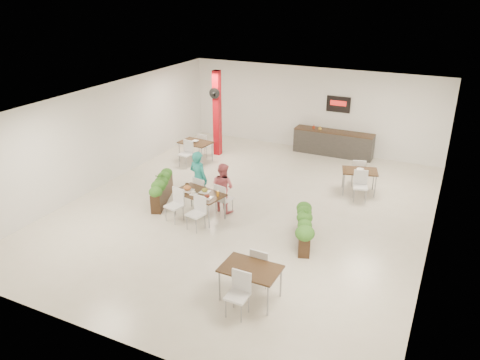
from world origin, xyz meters
name	(u,v)px	position (x,y,z in m)	size (l,w,h in m)	color
ground	(247,209)	(0.00, 0.00, 0.00)	(12.00, 12.00, 0.00)	beige
room_shell	(247,144)	(0.00, 0.00, 2.01)	(10.10, 12.10, 3.22)	white
red_column	(217,113)	(-3.00, 3.79, 1.64)	(0.40, 0.41, 3.20)	#A90B14
service_counter	(333,142)	(1.00, 5.65, 0.49)	(3.00, 0.64, 2.20)	#2A2725
main_table	(199,196)	(-1.00, -1.03, 0.64)	(1.53, 1.84, 0.92)	black
diner_man	(198,179)	(-1.39, -0.37, 0.85)	(0.62, 0.41, 1.69)	teal
diner_woman	(223,187)	(-0.59, -0.37, 0.73)	(0.71, 0.55, 1.46)	#D15C67
planter_left	(162,187)	(-2.51, -0.65, 0.50)	(0.91, 1.72, 0.94)	black
planter_right	(304,225)	(2.08, -1.05, 0.48)	(0.85, 1.68, 0.91)	black
side_table_a	(196,145)	(-3.36, 2.76, 0.63)	(1.23, 1.66, 0.92)	black
side_table_b	(360,174)	(2.67, 2.57, 0.62)	(1.22, 1.67, 0.92)	black
side_table_c	(250,273)	(1.82, -3.77, 0.63)	(1.22, 1.63, 0.92)	black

